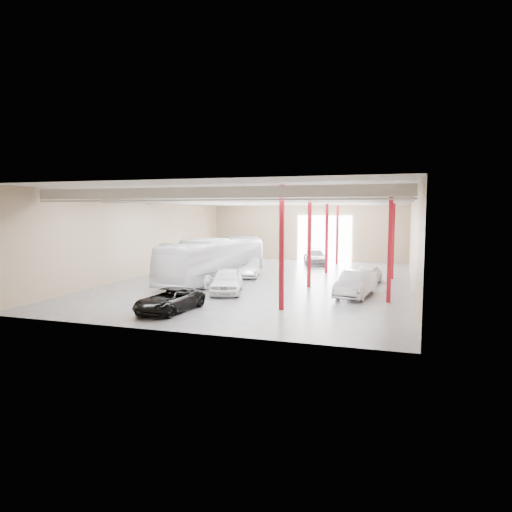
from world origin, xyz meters
The scene contains 8 objects.
depot_shell centered at (0.13, 0.48, 4.98)m, with size 22.12×32.12×7.06m.
coach_bus centered at (-3.79, -1.81, 1.72)m, with size 2.89×12.36×3.44m, color white.
black_sedan centered at (-2.00, -12.32, 0.65)m, with size 2.17×4.70×1.30m, color black.
car_row_a centered at (-1.08, -6.00, 0.84)m, with size 1.98×4.92×1.67m, color white.
car_row_b centered at (-2.00, 1.50, 0.74)m, with size 1.57×4.52×1.49m, color silver.
car_row_c centered at (1.68, 12.00, 0.76)m, with size 2.14×5.26×1.53m, color slate.
car_right_near centered at (7.39, -4.58, 0.83)m, with size 1.76×5.05×1.66m, color silver.
car_right_far centered at (7.75, 0.90, 0.72)m, with size 1.69×4.20×1.43m, color white.
Camera 1 is at (10.14, -34.54, 5.63)m, focal length 32.00 mm.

